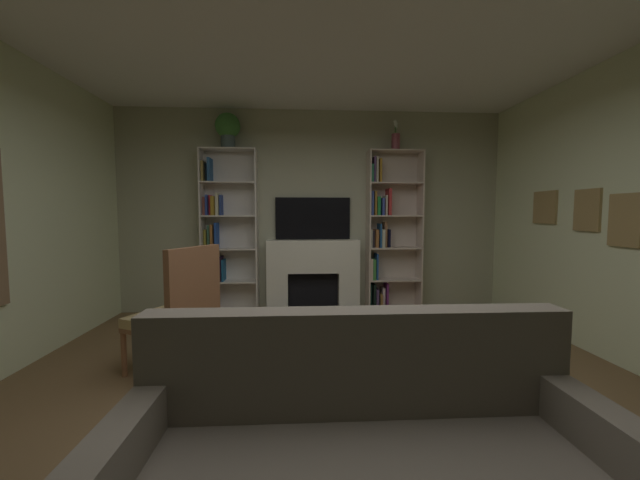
# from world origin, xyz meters

# --- Properties ---
(ground_plane) EXTENTS (6.36, 6.36, 0.00)m
(ground_plane) POSITION_xyz_m (0.00, 0.00, 0.00)
(ground_plane) COLOR brown
(wall_back_accent) EXTENTS (5.42, 0.06, 2.79)m
(wall_back_accent) POSITION_xyz_m (0.00, 2.68, 1.40)
(wall_back_accent) COLOR #AAAA8E
(wall_back_accent) RESTS_ON ground_plane
(fireplace) EXTENTS (1.37, 0.53, 1.00)m
(fireplace) POSITION_xyz_m (0.00, 2.53, 0.53)
(fireplace) COLOR white
(fireplace) RESTS_ON ground_plane
(tv) EXTENTS (1.04, 0.06, 0.58)m
(tv) POSITION_xyz_m (0.00, 2.62, 1.30)
(tv) COLOR black
(tv) RESTS_ON fireplace
(bookshelf_left) EXTENTS (0.74, 0.27, 2.23)m
(bookshelf_left) POSITION_xyz_m (-1.21, 2.55, 1.06)
(bookshelf_left) COLOR silver
(bookshelf_left) RESTS_ON ground_plane
(bookshelf_right) EXTENTS (0.74, 0.29, 2.23)m
(bookshelf_right) POSITION_xyz_m (1.04, 2.54, 1.07)
(bookshelf_right) COLOR beige
(bookshelf_right) RESTS_ON ground_plane
(potted_plant) EXTENTS (0.33, 0.33, 0.46)m
(potted_plant) POSITION_xyz_m (-1.13, 2.50, 2.49)
(potted_plant) COLOR #445656
(potted_plant) RESTS_ON bookshelf_left
(vase_with_flowers) EXTENTS (0.11, 0.11, 0.41)m
(vase_with_flowers) POSITION_xyz_m (1.13, 2.50, 2.37)
(vase_with_flowers) COLOR #8C3E4B
(vase_with_flowers) RESTS_ON bookshelf_right
(armchair) EXTENTS (0.78, 0.79, 1.09)m
(armchair) POSITION_xyz_m (-1.24, 0.71, 0.54)
(armchair) COLOR brown
(armchair) RESTS_ON ground_plane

